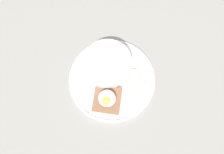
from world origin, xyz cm
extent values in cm
cube|color=gray|center=(0.00, 0.00, 1.00)|extent=(120.00, 120.00, 2.00)
cylinder|color=white|center=(0.00, 0.00, 2.50)|extent=(27.14, 27.14, 1.00)
torus|color=white|center=(0.00, 0.00, 3.30)|extent=(26.94, 26.94, 0.60)
cylinder|color=white|center=(2.94, -2.35, 6.16)|extent=(14.22, 14.22, 6.32)
torus|color=white|center=(2.94, -2.35, 9.32)|extent=(14.42, 14.42, 0.60)
cylinder|color=#BC6C81|center=(2.94, -2.35, 5.68)|extent=(12.82, 12.82, 4.96)
ellipsoid|color=#BC6C81|center=(2.94, -2.35, 7.96)|extent=(12.18, 12.18, 1.20)
ellipsoid|color=tan|center=(3.32, -4.35, 8.20)|extent=(0.93, 1.25, 0.49)
ellipsoid|color=#AE7A5E|center=(3.50, -0.07, 8.20)|extent=(1.27, 1.35, 0.49)
ellipsoid|color=#C7B58E|center=(2.70, -1.30, 8.29)|extent=(1.34, 1.76, 0.67)
ellipsoid|color=#C8C08D|center=(0.39, -3.57, 8.32)|extent=(1.93, 1.52, 0.73)
ellipsoid|color=tan|center=(3.15, -1.90, 8.23)|extent=(0.93, 1.36, 0.56)
ellipsoid|color=#D4B391|center=(-0.07, -0.56, 8.32)|extent=(1.97, 1.65, 0.72)
cube|color=brown|center=(-2.23, 6.63, 4.40)|extent=(10.78, 10.78, 0.30)
cube|color=#AC7350|center=(-2.23, 6.63, 3.75)|extent=(10.57, 10.57, 1.50)
ellipsoid|color=white|center=(-2.23, 6.63, 6.06)|extent=(5.27, 5.14, 3.11)
sphere|color=yellow|center=(-2.53, 7.44, 6.88)|extent=(2.57, 2.57, 2.57)
cylinder|color=#F0F0BE|center=(-10.48, -3.33, 3.57)|extent=(3.32, 3.27, 1.25)
cylinder|color=#BBBB94|center=(-10.48, -3.33, 4.08)|extent=(0.59, 0.59, 0.16)
cylinder|color=beige|center=(-7.80, 0.09, 3.79)|extent=(4.22, 4.32, 1.87)
cylinder|color=tan|center=(-7.80, 0.09, 4.41)|extent=(0.75, 0.76, 0.23)
cylinder|color=beige|center=(-7.19, -2.92, 3.72)|extent=(4.19, 4.16, 1.52)
cylinder|color=#B6AE88|center=(-7.19, -2.92, 4.41)|extent=(0.75, 0.75, 0.15)
cylinder|color=#FBEDC6|center=(-7.64, -6.27, 3.46)|extent=(4.09, 4.08, 1.04)
cylinder|color=beige|center=(-7.64, -6.27, 3.86)|extent=(0.73, 0.73, 0.16)
cylinder|color=#F6E0BD|center=(-5.34, -4.72, 3.68)|extent=(4.32, 4.32, 1.41)
cylinder|color=#C0AE94|center=(-5.34, -4.72, 4.35)|extent=(0.78, 0.78, 0.14)
camera|label=1|loc=(-10.22, 17.26, 68.63)|focal=35.00mm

